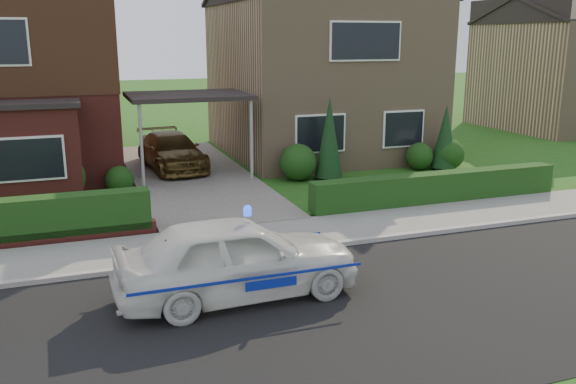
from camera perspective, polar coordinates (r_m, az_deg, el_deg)
name	(u,v)px	position (r m, az deg, el deg)	size (l,w,h in m)	color
ground	(319,315)	(10.44, 2.89, -11.45)	(120.00, 120.00, 0.00)	#1B5015
road	(319,315)	(10.44, 2.89, -11.45)	(60.00, 6.00, 0.02)	black
kerb	(264,253)	(13.06, -2.30, -5.74)	(60.00, 0.16, 0.12)	#9E9993
sidewalk	(250,239)	(14.01, -3.61, -4.39)	(60.00, 2.00, 0.10)	slate
driveway	(191,176)	(20.49, -9.07, 1.51)	(3.80, 12.00, 0.12)	#666059
house_right	(318,60)	(24.57, 2.87, 12.26)	(7.50, 8.06, 7.25)	#9B7C5F
carport_link	(188,97)	(20.04, -9.34, 8.74)	(3.80, 3.00, 2.77)	black
hedge_right	(436,204)	(17.51, 13.70, -1.12)	(7.50, 0.55, 0.80)	black
shrub_left_mid	(61,178)	(18.37, -20.43, 1.22)	(1.32, 1.32, 1.32)	black
shrub_left_near	(119,180)	(18.76, -15.49, 1.11)	(0.84, 0.84, 0.84)	black
shrub_right_near	(298,162)	(19.72, 0.94, 2.80)	(1.20, 1.20, 1.20)	black
shrub_right_mid	(419,156)	(21.86, 12.20, 3.30)	(0.96, 0.96, 0.96)	black
shrub_right_far	(449,154)	(22.15, 14.82, 3.44)	(1.08, 1.08, 1.08)	black
conifer_a	(329,140)	(19.79, 3.87, 4.87)	(0.90, 0.90, 2.60)	black
conifer_b	(445,139)	(21.94, 14.48, 4.85)	(0.90, 0.90, 2.20)	black
neighbour_right	(562,76)	(34.24, 24.27, 9.84)	(6.50, 7.00, 5.20)	#9B7C5F
police_car	(237,258)	(10.88, -4.81, -6.19)	(3.97, 4.38, 1.64)	silver
driveway_car	(172,151)	(21.36, -10.84, 3.79)	(1.70, 4.19, 1.22)	brown
potted_plant_c	(128,212)	(15.27, -14.72, -1.83)	(0.46, 0.46, 0.83)	gray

